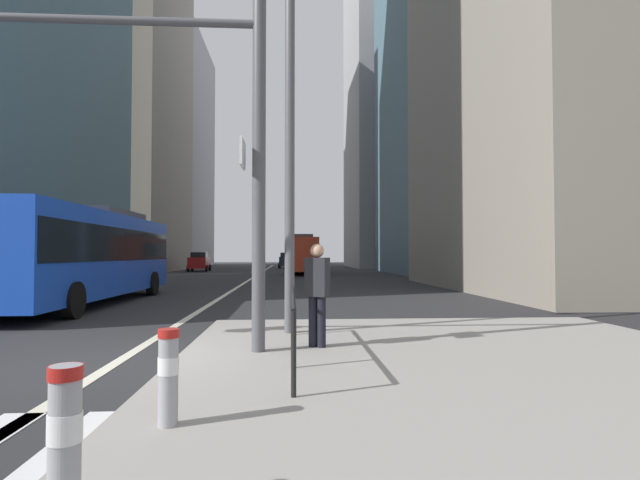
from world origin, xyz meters
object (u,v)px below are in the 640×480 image
object	(u,v)px
bollard_front	(65,438)
car_oncoming_mid	(199,262)
car_receding_near	(287,260)
city_bus_red_receding	(301,253)
city_bus_blue_oncoming	(87,251)
pedestrian_waiting	(317,289)
street_lamp_post	(290,81)
traffic_signal_gantry	(118,106)
bollard_left	(168,372)

from	to	relation	value
bollard_front	car_oncoming_mid	bearing A→B (deg)	99.51
car_receding_near	city_bus_red_receding	bearing A→B (deg)	-85.59
city_bus_blue_oncoming	bollard_front	bearing A→B (deg)	-68.34
bollard_front	pedestrian_waiting	size ratio (longest dim) A/B	0.53
street_lamp_post	bollard_front	distance (m)	8.48
car_receding_near	traffic_signal_gantry	world-z (taller)	traffic_signal_gantry
car_oncoming_mid	bollard_left	size ratio (longest dim) A/B	4.67
car_receding_near	street_lamp_post	size ratio (longest dim) A/B	0.51
city_bus_blue_oncoming	car_receding_near	world-z (taller)	city_bus_blue_oncoming
car_oncoming_mid	bollard_left	bearing A→B (deg)	-79.94
street_lamp_post	car_receding_near	bearing A→B (deg)	90.50
car_oncoming_mid	bollard_left	distance (m)	46.97
bollard_front	bollard_left	xyz separation A→B (m)	(0.17, 1.69, -0.02)
city_bus_red_receding	car_receding_near	distance (m)	18.27
car_oncoming_mid	traffic_signal_gantry	size ratio (longest dim) A/B	0.62
car_receding_near	bollard_left	bearing A→B (deg)	-90.66
traffic_signal_gantry	bollard_left	distance (m)	5.17
city_bus_red_receding	pedestrian_waiting	bearing A→B (deg)	-90.77
car_receding_near	pedestrian_waiting	world-z (taller)	car_receding_near
car_oncoming_mid	traffic_signal_gantry	distance (m)	43.44
city_bus_red_receding	pedestrian_waiting	world-z (taller)	city_bus_red_receding
traffic_signal_gantry	bollard_front	size ratio (longest dim) A/B	7.20
street_lamp_post	bollard_front	size ratio (longest dim) A/B	8.55
traffic_signal_gantry	street_lamp_post	bearing A→B (deg)	34.26
city_bus_blue_oncoming	city_bus_red_receding	size ratio (longest dim) A/B	1.11
bollard_front	bollard_left	bearing A→B (deg)	84.11
traffic_signal_gantry	pedestrian_waiting	xyz separation A→B (m)	(3.25, 0.33, -3.01)
car_oncoming_mid	city_bus_red_receding	bearing A→B (deg)	-35.91
car_oncoming_mid	traffic_signal_gantry	bearing A→B (deg)	-81.32
city_bus_blue_oncoming	pedestrian_waiting	bearing A→B (deg)	-50.10
city_bus_red_receding	traffic_signal_gantry	xyz separation A→B (m)	(-3.72, -35.39, 2.31)
street_lamp_post	car_oncoming_mid	bearing A→B (deg)	102.82
pedestrian_waiting	bollard_front	bearing A→B (deg)	-107.92
city_bus_red_receding	car_oncoming_mid	distance (m)	12.70
city_bus_red_receding	street_lamp_post	distance (m)	33.69
bollard_front	pedestrian_waiting	world-z (taller)	pedestrian_waiting
traffic_signal_gantry	bollard_front	distance (m)	6.36
car_oncoming_mid	bollard_front	xyz separation A→B (m)	(8.03, -47.94, -0.32)
street_lamp_post	city_bus_blue_oncoming	bearing A→B (deg)	133.49
car_oncoming_mid	car_receding_near	bearing A→B (deg)	50.55
traffic_signal_gantry	city_bus_red_receding	bearing A→B (deg)	84.00
car_oncoming_mid	pedestrian_waiting	bearing A→B (deg)	-77.02
street_lamp_post	bollard_left	bearing A→B (deg)	-101.79
car_receding_near	street_lamp_post	bearing A→B (deg)	-89.50
city_bus_blue_oncoming	street_lamp_post	size ratio (longest dim) A/B	1.48
city_bus_blue_oncoming	bollard_front	xyz separation A→B (m)	(5.70, -14.37, -1.17)
bollard_front	pedestrian_waiting	bearing A→B (deg)	72.08
pedestrian_waiting	street_lamp_post	bearing A→B (deg)	107.00
traffic_signal_gantry	pedestrian_waiting	world-z (taller)	traffic_signal_gantry
car_receding_near	pedestrian_waiting	bearing A→B (deg)	-89.00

